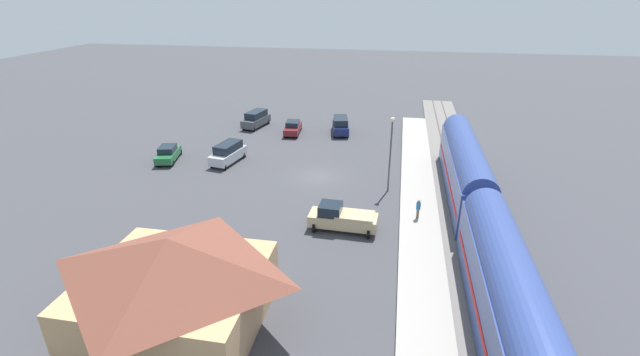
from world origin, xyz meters
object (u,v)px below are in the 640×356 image
object	(u,v)px
station_building	(173,279)
light_pole_near_platform	(391,145)
passenger_train	(509,300)
sedan_maroon	(293,127)
suv_charcoal	(256,119)
suv_silver	(228,153)
sedan_green	(168,153)
suv_navy	(341,125)
pedestrian_on_platform	(418,208)
pickup_tan	(342,218)

from	to	relation	value
station_building	light_pole_near_platform	xyz separation A→B (m)	(-11.20, -19.84, 1.72)
passenger_train	sedan_maroon	size ratio (longest dim) A/B	12.15
sedan_maroon	passenger_train	bearing A→B (deg)	120.43
passenger_train	station_building	bearing A→B (deg)	4.89
suv_charcoal	sedan_maroon	distance (m)	6.13
suv_charcoal	suv_silver	distance (m)	13.46
station_building	light_pole_near_platform	world-z (taller)	light_pole_near_platform
sedan_green	suv_navy	size ratio (longest dim) A/B	0.93
sedan_green	suv_navy	xyz separation A→B (m)	(-17.47, -13.35, 0.27)
station_building	sedan_maroon	bearing A→B (deg)	-86.97
pedestrian_on_platform	suv_silver	xyz separation A→B (m)	(20.23, -9.74, -0.13)
sedan_maroon	sedan_green	bearing A→B (deg)	46.83
pedestrian_on_platform	suv_navy	world-z (taller)	suv_navy
light_pole_near_platform	passenger_train	bearing A→B (deg)	110.38
pedestrian_on_platform	sedan_maroon	size ratio (longest dim) A/B	0.37
sedan_maroon	suv_charcoal	bearing A→B (deg)	-20.46
suv_charcoal	sedan_maroon	xyz separation A→B (m)	(-5.74, 2.14, -0.27)
pedestrian_on_platform	sedan_green	bearing A→B (deg)	-18.37
suv_silver	sedan_maroon	size ratio (longest dim) A/B	1.11
pedestrian_on_platform	suv_navy	bearing A→B (deg)	-66.90
sedan_green	suv_silver	xyz separation A→B (m)	(-6.75, -0.78, 0.27)
station_building	suv_charcoal	world-z (taller)	station_building
sedan_maroon	pickup_tan	distance (m)	25.33
passenger_train	sedan_green	xyz separation A→B (m)	(31.17, -21.78, -1.98)
pickup_tan	light_pole_near_platform	size ratio (longest dim) A/B	0.76
pedestrian_on_platform	pickup_tan	distance (m)	6.44
station_building	sedan_maroon	world-z (taller)	station_building
pickup_tan	suv_navy	size ratio (longest dim) A/B	1.06
sedan_maroon	light_pole_near_platform	size ratio (longest dim) A/B	0.64
suv_charcoal	light_pole_near_platform	bearing A→B (deg)	136.79
suv_charcoal	sedan_green	bearing A→B (deg)	68.59
station_building	passenger_train	bearing A→B (deg)	-175.11
passenger_train	light_pole_near_platform	distance (m)	19.60
passenger_train	suv_charcoal	xyz separation A→B (m)	(25.61, -35.97, -1.71)
pedestrian_on_platform	suv_silver	world-z (taller)	suv_silver
station_building	pedestrian_on_platform	bearing A→B (deg)	-133.90
sedan_green	sedan_maroon	size ratio (longest dim) A/B	1.03
passenger_train	sedan_green	bearing A→B (deg)	-34.94
passenger_train	sedan_maroon	world-z (taller)	passenger_train
passenger_train	station_building	size ratio (longest dim) A/B	5.43
pedestrian_on_platform	suv_silver	bearing A→B (deg)	-25.72
passenger_train	suv_navy	xyz separation A→B (m)	(13.70, -35.13, -1.71)
passenger_train	pickup_tan	distance (m)	14.68
pedestrian_on_platform	pickup_tan	xyz separation A→B (m)	(5.98, 2.38, -0.25)
suv_silver	suv_charcoal	bearing A→B (deg)	-84.93
suv_silver	suv_navy	distance (m)	16.52
sedan_green	pickup_tan	distance (m)	23.88
pedestrian_on_platform	light_pole_near_platform	size ratio (longest dim) A/B	0.24
suv_navy	light_pole_near_platform	size ratio (longest dim) A/B	0.72
sedan_green	sedan_maroon	distance (m)	16.52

